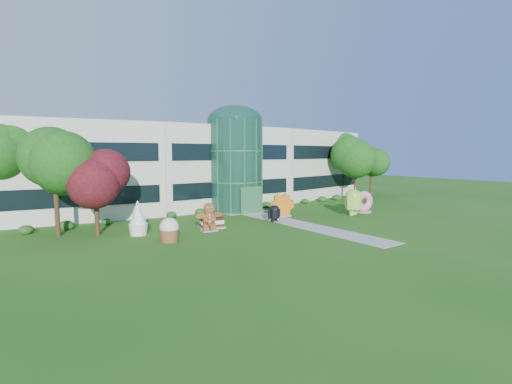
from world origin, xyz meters
TOP-DOWN VIEW (x-y plane):
  - ground at (0.00, 0.00)m, footprint 140.00×140.00m
  - building at (0.00, 18.00)m, footprint 46.00×15.00m
  - atrium at (0.00, 12.00)m, footprint 6.00×6.00m
  - walkway at (0.00, 2.00)m, footprint 2.40×20.00m
  - tree_red at (-15.50, 7.50)m, footprint 4.00×4.00m
  - trees_backdrop at (0.00, 13.00)m, footprint 52.00×8.00m
  - android_green at (7.87, 2.05)m, footprint 3.10×2.47m
  - android_black at (-1.00, 3.86)m, footprint 1.71×1.26m
  - donut at (10.05, 2.53)m, footprint 2.41×1.54m
  - gingerbread at (-7.85, 3.72)m, footprint 2.64×1.33m
  - ice_cream_sandwich at (-7.15, 4.52)m, footprint 2.30×1.54m
  - honeycomb at (1.43, 5.66)m, footprint 2.78×1.74m
  - froyo at (-12.95, 5.66)m, footprint 1.62×1.62m
  - cupcake at (-11.87, 2.23)m, footprint 1.53×1.53m

SIDE VIEW (x-z plane):
  - ground at x=0.00m, z-range 0.00..0.00m
  - walkway at x=0.00m, z-range 0.00..0.04m
  - ice_cream_sandwich at x=-7.15m, z-range 0.00..0.94m
  - cupcake at x=-11.87m, z-range 0.00..1.74m
  - android_black at x=-1.00m, z-range 0.00..1.81m
  - honeycomb at x=1.43m, z-range 0.00..2.06m
  - donut at x=10.05m, z-range 0.00..2.32m
  - gingerbread at x=-7.85m, z-range 0.00..2.33m
  - froyo at x=-12.95m, z-range 0.00..2.65m
  - android_green at x=7.87m, z-range 0.00..3.08m
  - tree_red at x=-15.50m, z-range 0.00..6.00m
  - trees_backdrop at x=0.00m, z-range 0.00..8.40m
  - building at x=0.00m, z-range 0.00..9.30m
  - atrium at x=0.00m, z-range 0.00..9.80m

